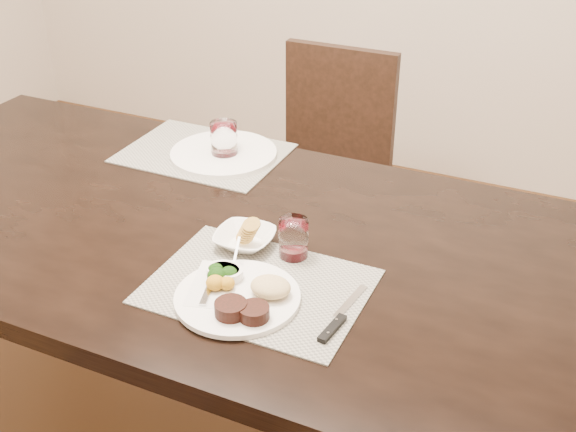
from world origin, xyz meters
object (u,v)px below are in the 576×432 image
at_px(far_plate, 224,153).
at_px(wine_glass_near, 293,240).
at_px(chair_far, 328,161).
at_px(cracker_bowl, 245,238).
at_px(steak_knife, 337,322).
at_px(dinner_plate, 242,296).

bearing_deg(far_plate, wine_glass_near, -44.51).
relative_size(wine_glass_near, far_plate, 0.30).
distance_m(chair_far, far_plate, 0.64).
bearing_deg(cracker_bowl, chair_far, 100.44).
xyz_separation_m(steak_knife, far_plate, (-0.58, 0.58, 0.00)).
relative_size(steak_knife, wine_glass_near, 2.31).
bearing_deg(chair_far, far_plate, -99.92).
bearing_deg(chair_far, cracker_bowl, -79.56).
height_order(chair_far, cracker_bowl, chair_far).
relative_size(cracker_bowl, wine_glass_near, 1.61).
xyz_separation_m(chair_far, far_plate, (-0.10, -0.58, 0.26)).
relative_size(dinner_plate, steak_knife, 1.24).
height_order(chair_far, steak_knife, chair_far).
relative_size(chair_far, steak_knife, 4.22).
height_order(dinner_plate, cracker_bowl, cracker_bowl).
height_order(dinner_plate, far_plate, dinner_plate).
relative_size(dinner_plate, far_plate, 0.85).
xyz_separation_m(cracker_bowl, far_plate, (-0.28, 0.40, -0.01)).
distance_m(cracker_bowl, far_plate, 0.49).
height_order(dinner_plate, steak_knife, dinner_plate).
bearing_deg(cracker_bowl, far_plate, 124.94).
xyz_separation_m(steak_knife, wine_glass_near, (-0.18, 0.19, 0.04)).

